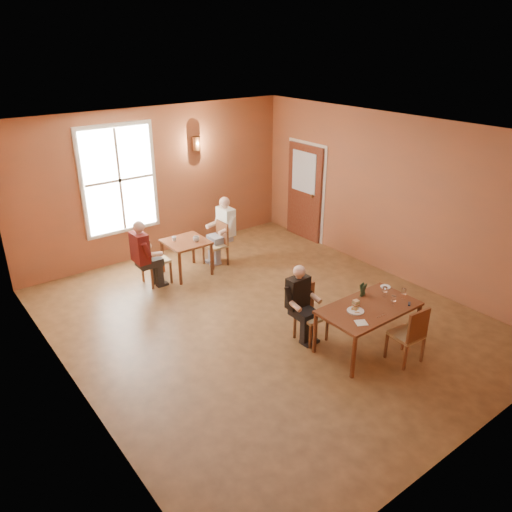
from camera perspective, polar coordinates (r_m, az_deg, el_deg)
ground at (r=8.19m, az=0.86°, el=-7.18°), size 6.00×7.00×0.01m
wall_back at (r=10.36m, az=-11.26°, el=8.20°), size 6.00×0.04×3.00m
wall_front at (r=5.51m, az=24.29°, el=-8.19°), size 6.00×0.04×3.00m
wall_left at (r=6.29m, az=-21.15°, el=-3.59°), size 0.04×7.00×3.00m
wall_right at (r=9.58m, az=15.27°, el=6.52°), size 0.04×7.00×3.00m
ceiling at (r=7.12m, az=1.01°, el=13.96°), size 6.00×7.00×0.04m
window at (r=9.95m, az=-15.36°, el=8.36°), size 1.36×0.10×1.96m
door at (r=11.14m, az=5.52°, el=7.25°), size 0.12×1.04×2.10m
wall_sconce at (r=10.53m, az=-6.86°, el=12.66°), size 0.16×0.16×0.28m
main_table at (r=7.50m, az=12.57°, el=-7.95°), size 1.46×0.82×0.68m
chair_diner_main at (r=7.51m, az=6.36°, el=-6.68°), size 0.38×0.38×0.85m
diner_main at (r=7.42m, az=6.57°, el=-5.84°), size 0.45×0.45×1.14m
chair_empty at (r=7.32m, az=16.80°, el=-8.47°), size 0.42×0.42×0.87m
plate_food at (r=7.17m, az=11.30°, el=-6.12°), size 0.31×0.31×0.03m
sandwich at (r=7.25m, az=11.33°, el=-5.45°), size 0.09×0.08×0.10m
goblet_a at (r=7.62m, az=14.51°, el=-3.93°), size 0.07×0.07×0.17m
goblet_b at (r=7.64m, az=16.50°, el=-4.10°), size 0.09×0.09×0.17m
goblet_c at (r=7.42m, az=15.44°, el=-4.90°), size 0.08×0.08×0.16m
menu_stand at (r=7.58m, az=12.12°, el=-3.79°), size 0.12×0.08×0.19m
knife at (r=7.15m, az=14.12°, el=-6.63°), size 0.19×0.02×0.00m
napkin at (r=6.92m, az=11.92°, el=-7.47°), size 0.21×0.21×0.01m
side_plate at (r=7.94m, az=14.58°, el=-3.43°), size 0.20×0.20×0.01m
sunglasses at (r=7.54m, az=17.12°, el=-5.24°), size 0.11×0.09×0.01m
second_table at (r=9.64m, az=-7.90°, el=-0.14°), size 0.76×0.76×0.67m
chair_diner_white at (r=9.90m, az=-4.68°, el=1.32°), size 0.39×0.39×0.87m
diner_white at (r=9.84m, az=-4.57°, el=2.47°), size 0.51×0.51×1.29m
chair_diner_maroon at (r=9.31m, az=-11.40°, el=-0.34°), size 0.42×0.42×0.96m
diner_maroon at (r=9.24m, az=-11.65°, el=0.48°), size 0.50×0.50×1.26m
cup_a at (r=9.45m, az=-6.85°, el=1.96°), size 0.14×0.14×0.09m
cup_b at (r=9.54m, az=-9.34°, el=1.97°), size 0.12×0.12×0.08m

